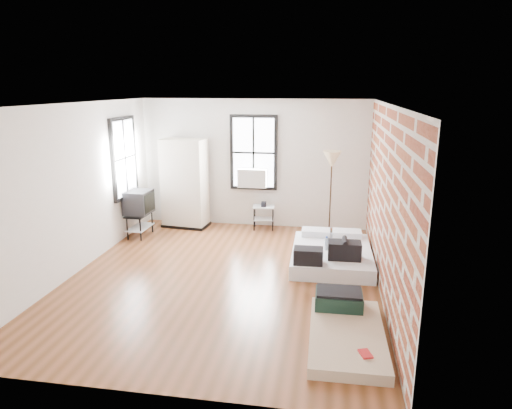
% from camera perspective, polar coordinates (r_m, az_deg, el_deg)
% --- Properties ---
extents(ground, '(6.00, 6.00, 0.00)m').
position_cam_1_polar(ground, '(7.64, -4.05, -9.04)').
color(ground, '#583117').
rests_on(ground, ground).
extents(room_shell, '(5.02, 6.02, 2.80)m').
position_cam_1_polar(room_shell, '(7.43, -1.90, 4.33)').
color(room_shell, silver).
rests_on(room_shell, ground).
extents(mattress_main, '(1.42, 1.90, 0.60)m').
position_cam_1_polar(mattress_main, '(8.28, 9.39, -6.08)').
color(mattress_main, white).
rests_on(mattress_main, ground).
extents(mattress_bare, '(0.93, 1.74, 0.37)m').
position_cam_1_polar(mattress_bare, '(6.08, 11.04, -14.69)').
color(mattress_bare, '#C3AC8D').
rests_on(mattress_bare, ground).
extents(wardrobe, '(1.05, 0.67, 1.95)m').
position_cam_1_polar(wardrobe, '(10.18, -8.90, 2.59)').
color(wardrobe, black).
rests_on(wardrobe, ground).
extents(side_table, '(0.49, 0.41, 0.61)m').
position_cam_1_polar(side_table, '(9.98, 0.97, -0.83)').
color(side_table, black).
rests_on(side_table, ground).
extents(floor_lamp, '(0.38, 0.38, 1.76)m').
position_cam_1_polar(floor_lamp, '(9.58, 9.46, 5.11)').
color(floor_lamp, black).
rests_on(floor_lamp, ground).
extents(tv_stand, '(0.51, 0.70, 0.98)m').
position_cam_1_polar(tv_stand, '(9.73, -14.43, 0.08)').
color(tv_stand, black).
rests_on(tv_stand, ground).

